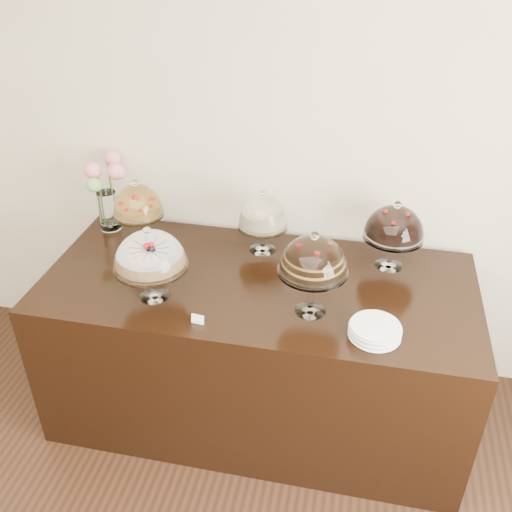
% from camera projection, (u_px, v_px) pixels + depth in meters
% --- Properties ---
extents(wall_back, '(5.00, 0.04, 3.00)m').
position_uv_depth(wall_back, '(254.00, 129.00, 3.06)').
color(wall_back, beige).
rests_on(wall_back, ground).
extents(display_counter, '(2.20, 1.00, 0.90)m').
position_uv_depth(display_counter, '(258.00, 348.00, 3.14)').
color(display_counter, black).
rests_on(display_counter, ground).
extents(cake_stand_sugar_sponge, '(0.36, 0.36, 0.39)m').
position_uv_depth(cake_stand_sugar_sponge, '(150.00, 253.00, 2.66)').
color(cake_stand_sugar_sponge, white).
rests_on(cake_stand_sugar_sponge, display_counter).
extents(cake_stand_choco_layer, '(0.32, 0.32, 0.43)m').
position_uv_depth(cake_stand_choco_layer, '(313.00, 258.00, 2.54)').
color(cake_stand_choco_layer, white).
rests_on(cake_stand_choco_layer, display_counter).
extents(cake_stand_cheesecake, '(0.27, 0.27, 0.36)m').
position_uv_depth(cake_stand_cheesecake, '(263.00, 215.00, 3.05)').
color(cake_stand_cheesecake, white).
rests_on(cake_stand_cheesecake, display_counter).
extents(cake_stand_dark_choco, '(0.31, 0.31, 0.38)m').
position_uv_depth(cake_stand_dark_choco, '(395.00, 225.00, 2.90)').
color(cake_stand_dark_choco, white).
rests_on(cake_stand_dark_choco, display_counter).
extents(cake_stand_fruit_tart, '(0.28, 0.28, 0.39)m').
position_uv_depth(cake_stand_fruit_tart, '(137.00, 203.00, 3.08)').
color(cake_stand_fruit_tart, white).
rests_on(cake_stand_fruit_tart, display_counter).
extents(flower_vase, '(0.24, 0.32, 0.43)m').
position_uv_depth(flower_vase, '(107.00, 189.00, 3.25)').
color(flower_vase, white).
rests_on(flower_vase, display_counter).
extents(plate_stack, '(0.23, 0.23, 0.06)m').
position_uv_depth(plate_stack, '(375.00, 331.00, 2.52)').
color(plate_stack, white).
rests_on(plate_stack, display_counter).
extents(price_card_left, '(0.06, 0.02, 0.04)m').
position_uv_depth(price_card_left, '(198.00, 319.00, 2.60)').
color(price_card_left, white).
rests_on(price_card_left, display_counter).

